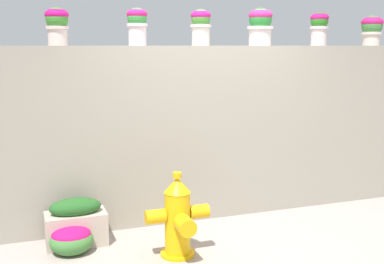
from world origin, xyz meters
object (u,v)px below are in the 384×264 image
Objects in this scene: potted_plant_2 at (137,23)px; planter_box at (76,223)px; flower_bush_left at (71,239)px; fire_hydrant at (178,219)px; potted_plant_1 at (57,23)px; potted_plant_5 at (319,26)px; potted_plant_6 at (372,28)px; potted_plant_3 at (200,24)px; potted_plant_4 at (260,24)px.

potted_plant_2 is 0.66× the size of planter_box.
planter_box is (0.07, 0.19, 0.09)m from flower_bush_left.
planter_box is (-0.87, 0.59, -0.14)m from fire_hydrant.
fire_hydrant is (0.92, -1.05, -1.81)m from potted_plant_1.
potted_plant_2 is 0.97× the size of potted_plant_5.
potted_plant_6 is at bearing -0.01° from potted_plant_2.
fire_hydrant is 1.04m from flower_bush_left.
potted_plant_1 is 1.54m from potted_plant_3.
potted_plant_5 reaches higher than potted_plant_1.
potted_plant_1 is 0.95× the size of potted_plant_5.
potted_plant_2 is 0.98× the size of potted_plant_3.
planter_box is (-3.73, -0.40, -1.94)m from potted_plant_6.
potted_plant_4 reaches higher than fire_hydrant.
planter_box is (-2.19, -0.42, -1.96)m from potted_plant_4.
flower_bush_left is at bearing -171.19° from potted_plant_6.
flower_bush_left is (-0.82, -0.59, -2.04)m from potted_plant_2.
flower_bush_left is 0.70× the size of planter_box.
potted_plant_5 is 0.50× the size of fire_hydrant.
potted_plant_1 reaches higher than planter_box.
potted_plant_1 is 1.02× the size of potted_plant_6.
potted_plant_6 is 0.90× the size of flower_bush_left.
fire_hydrant reaches higher than flower_bush_left.
potted_plant_2 is at bearing -4.02° from potted_plant_1.
planter_box is at bearing -162.62° from potted_plant_3.
potted_plant_6 is at bearing 19.10° from fire_hydrant.
potted_plant_4 is 1.03× the size of flower_bush_left.
potted_plant_4 is (2.25, -0.04, 0.01)m from potted_plant_1.
potted_plant_1 is 0.81m from potted_plant_2.
potted_plant_3 is 2.64m from flower_bush_left.
potted_plant_3 is at bearing 22.89° from flower_bush_left.
potted_plant_4 is at bearing 37.35° from fire_hydrant.
fire_hydrant is at bearing -160.90° from potted_plant_6.
fire_hydrant is (0.12, -0.99, -1.81)m from potted_plant_2.
potted_plant_1 is at bearing -179.98° from potted_plant_5.
fire_hydrant is at bearing -153.84° from potted_plant_5.
potted_plant_6 is at bearing -0.72° from potted_plant_4.
potted_plant_6 is (2.26, -0.06, -0.02)m from potted_plant_3.
potted_plant_5 is at bearing 26.16° from fire_hydrant.
potted_plant_2 is 1.05× the size of potted_plant_6.
potted_plant_5 is 1.08× the size of potted_plant_6.
potted_plant_2 reaches higher than planter_box.
potted_plant_2 is 2.07m from fire_hydrant.
flower_bush_left is at bearing 156.72° from fire_hydrant.
flower_bush_left is (-3.08, -0.65, -2.05)m from potted_plant_5.
potted_plant_4 reaches higher than potted_plant_5.
fire_hydrant is at bearing -83.19° from potted_plant_2.
potted_plant_1 is at bearing 175.98° from potted_plant_2.
potted_plant_5 is at bearing -0.20° from potted_plant_3.
potted_plant_2 is 0.48× the size of fire_hydrant.
potted_plant_3 is 0.67× the size of planter_box.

